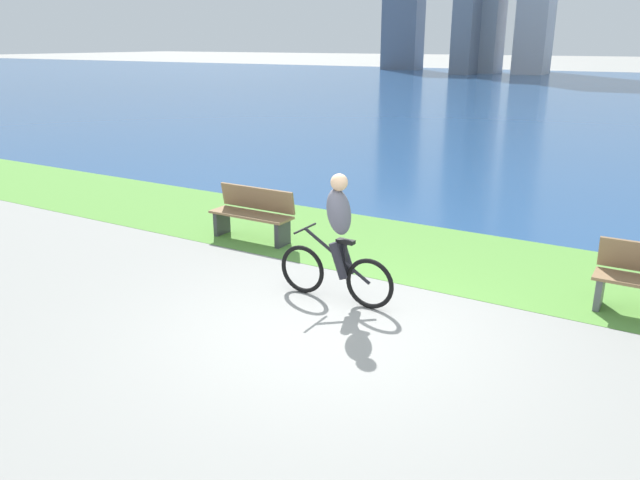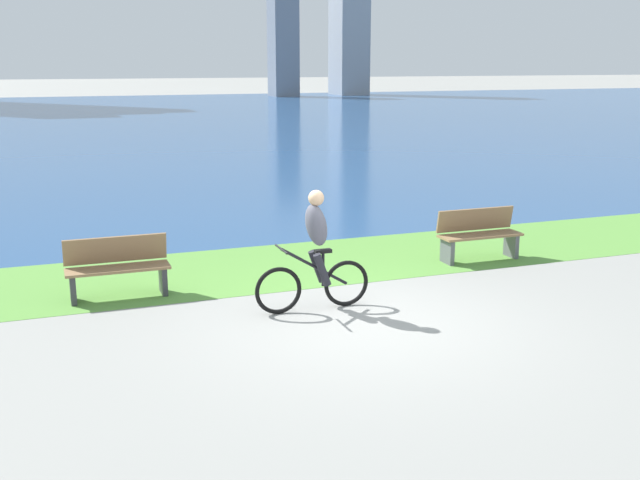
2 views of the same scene
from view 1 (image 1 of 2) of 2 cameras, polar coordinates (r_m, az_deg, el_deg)
The scene contains 5 objects.
ground_plane at distance 7.39m, azimuth 1.44°, elevation -8.34°, with size 300.00×300.00×0.00m, color gray.
grass_strip_bayside at distance 10.08m, azimuth 10.42°, elevation -1.26°, with size 120.00×2.94×0.01m, color #59933D.
bay_water_surface at distance 43.95m, azimuth 27.19°, elevation 11.82°, with size 300.00×66.55×0.00m, color navy.
cyclist_lead at distance 7.88m, azimuth 1.64°, elevation 0.00°, with size 1.69×0.52×1.71m.
bench_near_path at distance 10.59m, azimuth -6.25°, elevation 2.42°, with size 1.50×0.47×0.90m.
Camera 1 is at (3.24, -5.77, 3.28)m, focal length 34.43 mm.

